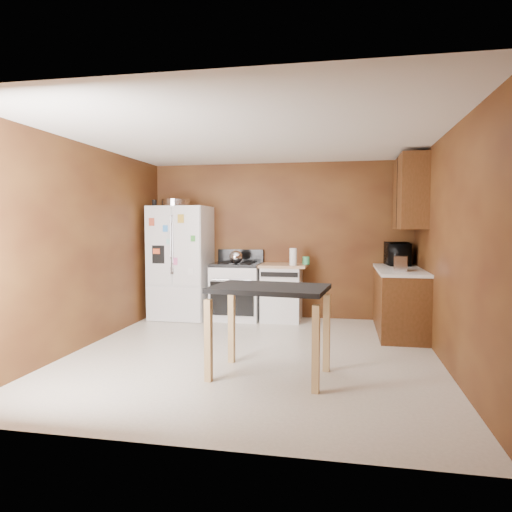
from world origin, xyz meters
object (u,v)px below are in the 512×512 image
(roasting_pan, at_px, (176,203))
(toaster, at_px, (401,263))
(island, at_px, (270,301))
(pen_cup, at_px, (154,203))
(refrigerator, at_px, (181,262))
(microwave, at_px, (397,255))
(kettle, at_px, (236,257))
(dishwasher, at_px, (282,292))
(gas_range, at_px, (237,290))
(paper_towel, at_px, (293,257))
(green_canister, at_px, (306,261))

(roasting_pan, xyz_separation_m, toaster, (3.38, -0.67, -0.86))
(island, bearing_deg, pen_cup, 132.27)
(roasting_pan, bearing_deg, refrigerator, 35.50)
(pen_cup, distance_m, microwave, 3.88)
(kettle, bearing_deg, dishwasher, 11.08)
(gas_range, bearing_deg, island, -70.09)
(dishwasher, bearing_deg, microwave, 3.25)
(pen_cup, bearing_deg, kettle, 0.14)
(pen_cup, relative_size, toaster, 0.40)
(paper_towel, relative_size, toaster, 0.96)
(roasting_pan, relative_size, green_canister, 3.64)
(paper_towel, height_order, refrigerator, refrigerator)
(green_canister, relative_size, gas_range, 0.11)
(dishwasher, bearing_deg, green_canister, 4.91)
(roasting_pan, height_order, gas_range, roasting_pan)
(pen_cup, xyz_separation_m, refrigerator, (0.42, 0.06, -0.95))
(refrigerator, bearing_deg, roasting_pan, -144.50)
(roasting_pan, bearing_deg, kettle, -0.60)
(refrigerator, bearing_deg, island, -54.04)
(pen_cup, bearing_deg, island, -47.73)
(green_canister, height_order, toaster, toaster)
(roasting_pan, relative_size, gas_range, 0.40)
(pen_cup, height_order, microwave, pen_cup)
(kettle, relative_size, paper_towel, 0.79)
(island, bearing_deg, gas_range, 109.91)
(kettle, xyz_separation_m, microwave, (2.44, 0.24, 0.05))
(refrigerator, xyz_separation_m, dishwasher, (1.63, 0.09, -0.45))
(microwave, height_order, island, microwave)
(pen_cup, height_order, kettle, pen_cup)
(pen_cup, distance_m, kettle, 1.59)
(microwave, relative_size, gas_range, 0.51)
(roasting_pan, bearing_deg, green_canister, 4.43)
(gas_range, bearing_deg, dishwasher, 1.94)
(paper_towel, bearing_deg, gas_range, 171.70)
(pen_cup, height_order, island, pen_cup)
(microwave, xyz_separation_m, gas_range, (-2.46, -0.12, -0.59))
(paper_towel, bearing_deg, island, -89.17)
(pen_cup, height_order, refrigerator, pen_cup)
(roasting_pan, height_order, pen_cup, roasting_pan)
(toaster, distance_m, refrigerator, 3.40)
(kettle, xyz_separation_m, refrigerator, (-0.93, 0.05, -0.10))
(kettle, bearing_deg, green_canister, 8.96)
(pen_cup, distance_m, refrigerator, 1.04)
(pen_cup, relative_size, gas_range, 0.10)
(roasting_pan, relative_size, dishwasher, 0.50)
(gas_range, bearing_deg, kettle, -81.91)
(roasting_pan, height_order, island, roasting_pan)
(kettle, relative_size, island, 0.17)
(green_canister, bearing_deg, island, -93.08)
(toaster, distance_m, microwave, 0.90)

